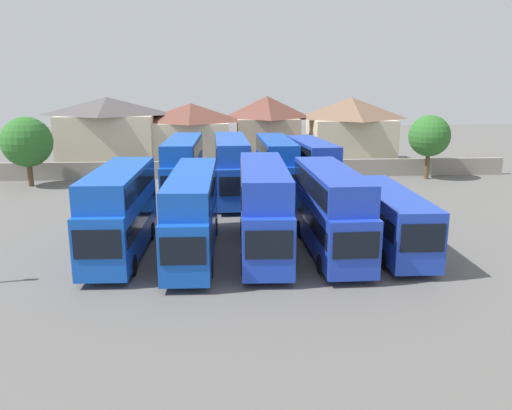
{
  "coord_description": "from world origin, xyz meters",
  "views": [
    {
      "loc": [
        -2.23,
        -28.19,
        9.77
      ],
      "look_at": [
        0.0,
        3.0,
        2.21
      ],
      "focal_mm": 36.0,
      "sensor_mm": 36.0,
      "label": 1
    }
  ],
  "objects_px": {
    "bus_7": "(231,165)",
    "bus_3": "(263,204)",
    "bus_1": "(120,208)",
    "bus_4": "(331,207)",
    "bus_5": "(390,217)",
    "house_terrace_left": "(109,132)",
    "house_terrace_centre": "(191,134)",
    "bus_6": "(183,166)",
    "bus_8": "(276,165)",
    "house_terrace_far_right": "(350,129)",
    "tree_left_of_lot": "(27,142)",
    "tree_behind_wall": "(429,136)",
    "house_terrace_right": "(267,129)",
    "bus_2": "(193,209)",
    "bus_9": "(311,166)"
  },
  "relations": [
    {
      "from": "bus_9",
      "to": "tree_behind_wall",
      "type": "relative_size",
      "value": 1.58
    },
    {
      "from": "bus_4",
      "to": "bus_5",
      "type": "relative_size",
      "value": 1.01
    },
    {
      "from": "bus_2",
      "to": "bus_9",
      "type": "xyz_separation_m",
      "value": [
        9.31,
        13.83,
        0.08
      ]
    },
    {
      "from": "bus_8",
      "to": "bus_7",
      "type": "bearing_deg",
      "value": -84.01
    },
    {
      "from": "bus_5",
      "to": "tree_behind_wall",
      "type": "distance_m",
      "value": 24.87
    },
    {
      "from": "tree_left_of_lot",
      "to": "tree_behind_wall",
      "type": "height_order",
      "value": "tree_left_of_lot"
    },
    {
      "from": "bus_7",
      "to": "bus_8",
      "type": "height_order",
      "value": "bus_7"
    },
    {
      "from": "bus_5",
      "to": "bus_6",
      "type": "distance_m",
      "value": 19.34
    },
    {
      "from": "tree_behind_wall",
      "to": "house_terrace_far_right",
      "type": "bearing_deg",
      "value": 113.89
    },
    {
      "from": "house_terrace_left",
      "to": "bus_1",
      "type": "bearing_deg",
      "value": -77.56
    },
    {
      "from": "bus_2",
      "to": "bus_4",
      "type": "xyz_separation_m",
      "value": [
        7.89,
        -0.4,
        0.08
      ]
    },
    {
      "from": "bus_7",
      "to": "house_terrace_right",
      "type": "height_order",
      "value": "house_terrace_right"
    },
    {
      "from": "bus_3",
      "to": "bus_5",
      "type": "height_order",
      "value": "bus_3"
    },
    {
      "from": "bus_8",
      "to": "house_terrace_far_right",
      "type": "bearing_deg",
      "value": 148.82
    },
    {
      "from": "bus_1",
      "to": "bus_3",
      "type": "xyz_separation_m",
      "value": [
        8.14,
        0.02,
        0.08
      ]
    },
    {
      "from": "bus_9",
      "to": "house_terrace_far_right",
      "type": "xyz_separation_m",
      "value": [
        8.31,
        19.75,
        1.26
      ]
    },
    {
      "from": "bus_2",
      "to": "bus_5",
      "type": "xyz_separation_m",
      "value": [
        11.5,
        -0.08,
        -0.67
      ]
    },
    {
      "from": "bus_4",
      "to": "bus_5",
      "type": "xyz_separation_m",
      "value": [
        3.61,
        0.32,
        -0.75
      ]
    },
    {
      "from": "bus_7",
      "to": "house_terrace_centre",
      "type": "distance_m",
      "value": 18.4
    },
    {
      "from": "bus_5",
      "to": "tree_behind_wall",
      "type": "height_order",
      "value": "tree_behind_wall"
    },
    {
      "from": "bus_5",
      "to": "tree_behind_wall",
      "type": "xyz_separation_m",
      "value": [
        11.26,
        22.05,
        2.37
      ]
    },
    {
      "from": "bus_4",
      "to": "bus_6",
      "type": "distance_m",
      "value": 17.37
    },
    {
      "from": "bus_4",
      "to": "house_terrace_far_right",
      "type": "height_order",
      "value": "house_terrace_far_right"
    },
    {
      "from": "bus_2",
      "to": "house_terrace_right",
      "type": "bearing_deg",
      "value": 169.19
    },
    {
      "from": "bus_5",
      "to": "house_terrace_left",
      "type": "xyz_separation_m",
      "value": [
        -22.61,
        31.84,
        2.08
      ]
    },
    {
      "from": "tree_behind_wall",
      "to": "house_terrace_right",
      "type": "bearing_deg",
      "value": 143.3
    },
    {
      "from": "house_terrace_centre",
      "to": "tree_left_of_lot",
      "type": "height_order",
      "value": "house_terrace_centre"
    },
    {
      "from": "tree_left_of_lot",
      "to": "house_terrace_far_right",
      "type": "bearing_deg",
      "value": 20.3
    },
    {
      "from": "bus_5",
      "to": "house_terrace_far_right",
      "type": "distance_m",
      "value": 34.27
    },
    {
      "from": "bus_4",
      "to": "bus_7",
      "type": "xyz_separation_m",
      "value": [
        -5.35,
        14.22,
        0.16
      ]
    },
    {
      "from": "bus_8",
      "to": "house_terrace_right",
      "type": "bearing_deg",
      "value": 176.13
    },
    {
      "from": "tree_left_of_lot",
      "to": "bus_7",
      "type": "bearing_deg",
      "value": -20.61
    },
    {
      "from": "bus_3",
      "to": "bus_5",
      "type": "xyz_separation_m",
      "value": [
        7.46,
        -0.05,
        -0.88
      ]
    },
    {
      "from": "house_terrace_centre",
      "to": "bus_1",
      "type": "bearing_deg",
      "value": -94.39
    },
    {
      "from": "bus_9",
      "to": "tree_left_of_lot",
      "type": "height_order",
      "value": "tree_left_of_lot"
    },
    {
      "from": "house_terrace_left",
      "to": "house_terrace_far_right",
      "type": "xyz_separation_m",
      "value": [
        28.73,
        1.82,
        -0.07
      ]
    },
    {
      "from": "bus_7",
      "to": "bus_8",
      "type": "relative_size",
      "value": 1.05
    },
    {
      "from": "bus_1",
      "to": "bus_4",
      "type": "height_order",
      "value": "bus_1"
    },
    {
      "from": "house_terrace_left",
      "to": "house_terrace_right",
      "type": "relative_size",
      "value": 1.37
    },
    {
      "from": "bus_9",
      "to": "house_terrace_centre",
      "type": "distance_m",
      "value": 20.99
    },
    {
      "from": "house_terrace_right",
      "to": "bus_5",
      "type": "bearing_deg",
      "value": -82.94
    },
    {
      "from": "bus_1",
      "to": "bus_5",
      "type": "xyz_separation_m",
      "value": [
        15.6,
        -0.02,
        -0.8
      ]
    },
    {
      "from": "bus_7",
      "to": "tree_behind_wall",
      "type": "height_order",
      "value": "tree_behind_wall"
    },
    {
      "from": "bus_1",
      "to": "bus_6",
      "type": "height_order",
      "value": "bus_6"
    },
    {
      "from": "bus_8",
      "to": "house_terrace_far_right",
      "type": "relative_size",
      "value": 1.08
    },
    {
      "from": "house_terrace_centre",
      "to": "house_terrace_far_right",
      "type": "relative_size",
      "value": 0.89
    },
    {
      "from": "bus_7",
      "to": "bus_3",
      "type": "bearing_deg",
      "value": 5.28
    },
    {
      "from": "bus_5",
      "to": "bus_6",
      "type": "bearing_deg",
      "value": -136.79
    },
    {
      "from": "house_terrace_left",
      "to": "tree_left_of_lot",
      "type": "height_order",
      "value": "house_terrace_left"
    },
    {
      "from": "bus_3",
      "to": "bus_6",
      "type": "distance_m",
      "value": 15.3
    }
  ]
}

